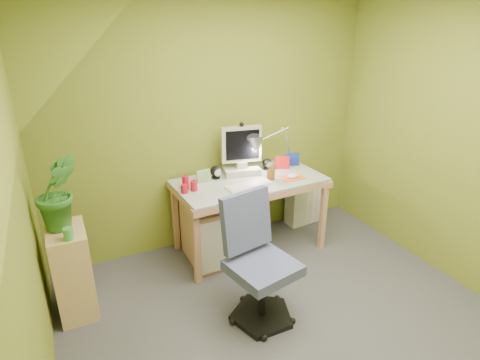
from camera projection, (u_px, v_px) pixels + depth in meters
name	position (u px, v px, depth m)	size (l,w,h in m)	color
floor	(300.00, 337.00, 2.88)	(3.20, 3.20, 0.01)	#46464A
wall_back	(212.00, 124.00, 3.76)	(3.20, 0.01, 2.40)	olive
wall_left	(13.00, 243.00, 1.79)	(0.01, 3.20, 2.40)	olive
slope_ceiling	(134.00, 86.00, 1.78)	(1.10, 3.20, 1.10)	white
desk	(249.00, 215.00, 3.85)	(1.37, 0.69, 0.73)	tan
monitor	(241.00, 149.00, 3.77)	(0.35, 0.20, 0.48)	#B4B0A2
speaker_left	(216.00, 172.00, 3.71)	(0.11, 0.11, 0.13)	black
speaker_right	(267.00, 164.00, 3.93)	(0.09, 0.09, 0.11)	black
keyboard	(249.00, 185.00, 3.56)	(0.42, 0.13, 0.02)	white
mousepad	(293.00, 178.00, 3.74)	(0.22, 0.16, 0.01)	orange
mouse	(293.00, 176.00, 3.74)	(0.12, 0.07, 0.04)	white
amber_tumbler	(271.00, 174.00, 3.70)	(0.07, 0.07, 0.09)	brown
candle_cluster	(187.00, 184.00, 3.46)	(0.16, 0.14, 0.12)	red
photo_frame_red	(282.00, 163.00, 3.95)	(0.14, 0.02, 0.12)	red
photo_frame_blue	(292.00, 159.00, 4.04)	(0.14, 0.02, 0.12)	navy
photo_frame_green	(204.00, 176.00, 3.65)	(0.13, 0.02, 0.11)	#90B47B
desk_lamp	(282.00, 137.00, 3.93)	(0.56, 0.24, 0.60)	#ADADB1
side_ledge	(73.00, 272.00, 3.01)	(0.26, 0.41, 0.71)	tan
potted_plant	(58.00, 192.00, 2.81)	(0.31, 0.25, 0.57)	#307025
green_cup	(69.00, 234.00, 2.74)	(0.07, 0.07, 0.09)	green
task_chair	(263.00, 266.00, 2.89)	(0.51, 0.51, 0.92)	#464C73
radiator	(304.00, 204.00, 4.42)	(0.42, 0.17, 0.42)	silver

